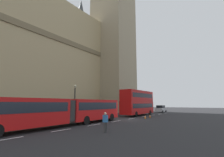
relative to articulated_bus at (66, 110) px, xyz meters
name	(u,v)px	position (x,y,z in m)	size (l,w,h in m)	color
ground_plane	(126,120)	(9.76, -1.99, -1.75)	(160.00, 160.00, 0.00)	#262628
lane_centre_marking	(132,119)	(11.72, -1.99, -1.74)	(39.00, 0.16, 0.01)	silver
articulated_bus	(66,110)	(0.00, 0.00, 0.00)	(17.44, 2.54, 2.90)	red
double_decker_bus	(138,102)	(18.31, 0.00, 0.96)	(10.33, 2.54, 4.90)	#B20F0F
sedan_lead	(161,109)	(33.25, 0.23, -0.83)	(4.40, 1.86, 1.85)	#B7B7BC
traffic_cone_west	(145,117)	(13.08, -3.73, -1.46)	(0.36, 0.36, 0.58)	black
traffic_cone_middle	(150,116)	(15.15, -3.71, -1.46)	(0.36, 0.36, 0.58)	black
street_lamp	(75,99)	(5.52, 4.51, 1.31)	(0.44, 0.44, 5.27)	black
pedestrian_near_cones	(105,122)	(-0.88, -6.10, -0.83)	(0.36, 0.42, 1.69)	#333333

